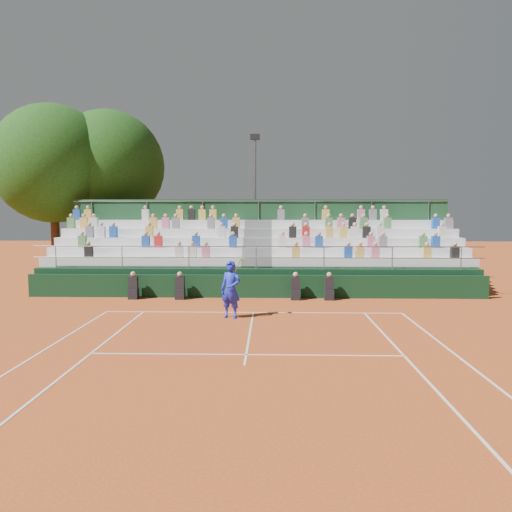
{
  "coord_description": "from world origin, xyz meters",
  "views": [
    {
      "loc": [
        0.62,
        -18.25,
        3.74
      ],
      "look_at": [
        0.0,
        3.5,
        1.8
      ],
      "focal_mm": 35.0,
      "sensor_mm": 36.0,
      "label": 1
    }
  ],
  "objects_px": {
    "tennis_player": "(231,289)",
    "floodlight_mast": "(255,192)",
    "tree_west": "(53,164)",
    "tree_east": "(108,167)"
  },
  "relations": [
    {
      "from": "tennis_player",
      "to": "tree_east",
      "type": "height_order",
      "value": "tree_east"
    },
    {
      "from": "tennis_player",
      "to": "tree_west",
      "type": "xyz_separation_m",
      "value": [
        -11.34,
        11.83,
        5.5
      ]
    },
    {
      "from": "tennis_player",
      "to": "tree_east",
      "type": "bearing_deg",
      "value": 122.66
    },
    {
      "from": "tree_east",
      "to": "tennis_player",
      "type": "bearing_deg",
      "value": -57.34
    },
    {
      "from": "tennis_player",
      "to": "floodlight_mast",
      "type": "distance_m",
      "value": 14.79
    },
    {
      "from": "tennis_player",
      "to": "floodlight_mast",
      "type": "height_order",
      "value": "floodlight_mast"
    },
    {
      "from": "tree_west",
      "to": "floodlight_mast",
      "type": "height_order",
      "value": "tree_west"
    },
    {
      "from": "tennis_player",
      "to": "tree_west",
      "type": "relative_size",
      "value": 0.22
    },
    {
      "from": "tree_east",
      "to": "floodlight_mast",
      "type": "relative_size",
      "value": 1.16
    },
    {
      "from": "tree_west",
      "to": "floodlight_mast",
      "type": "relative_size",
      "value": 1.17
    }
  ]
}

